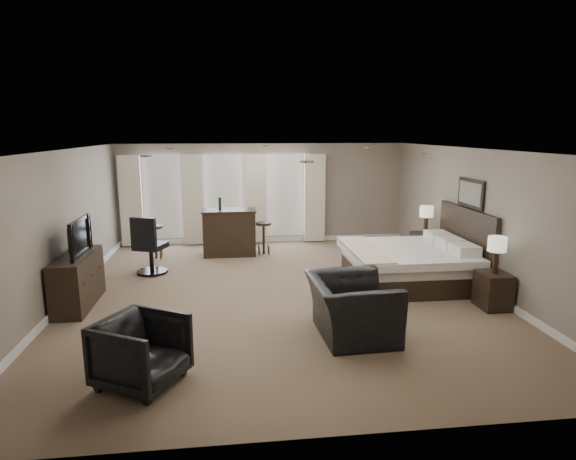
{
  "coord_description": "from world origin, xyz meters",
  "views": [
    {
      "loc": [
        -0.87,
        -8.34,
        2.92
      ],
      "look_at": [
        0.2,
        0.4,
        1.1
      ],
      "focal_mm": 30.0,
      "sensor_mm": 36.0,
      "label": 1
    }
  ],
  "objects": [
    {
      "name": "room",
      "position": [
        0.0,
        0.0,
        1.3
      ],
      "size": [
        7.6,
        8.6,
        2.64
      ],
      "color": "brown",
      "rests_on": "ground"
    },
    {
      "name": "window_bay",
      "position": [
        -1.0,
        4.11,
        1.2
      ],
      "size": [
        5.25,
        0.2,
        2.3
      ],
      "color": "silver",
      "rests_on": "room"
    },
    {
      "name": "bed",
      "position": [
        2.58,
        0.3,
        0.73
      ],
      "size": [
        2.29,
        2.19,
        1.46
      ],
      "primitive_type": "cube",
      "color": "silver",
      "rests_on": "ground"
    },
    {
      "name": "nightstand_near",
      "position": [
        3.47,
        -1.15,
        0.3
      ],
      "size": [
        0.45,
        0.56,
        0.61
      ],
      "primitive_type": "cube",
      "color": "black",
      "rests_on": "ground"
    },
    {
      "name": "nightstand_far",
      "position": [
        3.47,
        1.75,
        0.33
      ],
      "size": [
        0.5,
        0.61,
        0.67
      ],
      "primitive_type": "cube",
      "color": "black",
      "rests_on": "ground"
    },
    {
      "name": "lamp_near",
      "position": [
        3.47,
        -1.15,
        0.91
      ],
      "size": [
        0.3,
        0.3,
        0.62
      ],
      "primitive_type": "cube",
      "color": "beige",
      "rests_on": "nightstand_near"
    },
    {
      "name": "lamp_far",
      "position": [
        3.47,
        1.75,
        0.98
      ],
      "size": [
        0.3,
        0.3,
        0.62
      ],
      "primitive_type": "cube",
      "color": "beige",
      "rests_on": "nightstand_far"
    },
    {
      "name": "wall_art",
      "position": [
        3.7,
        0.3,
        1.75
      ],
      "size": [
        0.04,
        0.96,
        0.56
      ],
      "primitive_type": "cube",
      "color": "slate",
      "rests_on": "room"
    },
    {
      "name": "dresser",
      "position": [
        -3.45,
        -0.2,
        0.44
      ],
      "size": [
        0.49,
        1.52,
        0.88
      ],
      "primitive_type": "cube",
      "color": "black",
      "rests_on": "ground"
    },
    {
      "name": "tv",
      "position": [
        -3.45,
        -0.2,
        0.96
      ],
      "size": [
        0.62,
        1.08,
        0.14
      ],
      "primitive_type": "imported",
      "rotation": [
        0.0,
        0.0,
        1.57
      ],
      "color": "black",
      "rests_on": "dresser"
    },
    {
      "name": "armchair_near",
      "position": [
        0.83,
        -1.96,
        0.58
      ],
      "size": [
        0.92,
        1.36,
        1.15
      ],
      "primitive_type": "imported",
      "rotation": [
        0.0,
        0.0,
        1.62
      ],
      "color": "black",
      "rests_on": "ground"
    },
    {
      "name": "armchair_far",
      "position": [
        -1.93,
        -3.0,
        0.45
      ],
      "size": [
        1.14,
        1.16,
        0.9
      ],
      "primitive_type": "imported",
      "rotation": [
        0.0,
        0.0,
        1.06
      ],
      "color": "black",
      "rests_on": "ground"
    },
    {
      "name": "bar_counter",
      "position": [
        -0.9,
        2.93,
        0.55
      ],
      "size": [
        1.27,
        0.66,
        1.11
      ],
      "primitive_type": "cube",
      "color": "black",
      "rests_on": "ground"
    },
    {
      "name": "bar_stool_left",
      "position": [
        -2.61,
        2.82,
        0.39
      ],
      "size": [
        0.38,
        0.38,
        0.78
      ],
      "primitive_type": "cube",
      "rotation": [
        0.0,
        0.0,
        0.02
      ],
      "color": "black",
      "rests_on": "ground"
    },
    {
      "name": "bar_stool_right",
      "position": [
        -0.08,
        2.91,
        0.39
      ],
      "size": [
        0.43,
        0.43,
        0.78
      ],
      "primitive_type": "cube",
      "rotation": [
        0.0,
        0.0,
        0.2
      ],
      "color": "black",
      "rests_on": "ground"
    },
    {
      "name": "desk_chair",
      "position": [
        -2.52,
        1.6,
        0.62
      ],
      "size": [
        0.8,
        0.8,
        1.23
      ],
      "primitive_type": "cube",
      "rotation": [
        0.0,
        0.0,
        2.79
      ],
      "color": "black",
      "rests_on": "ground"
    }
  ]
}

